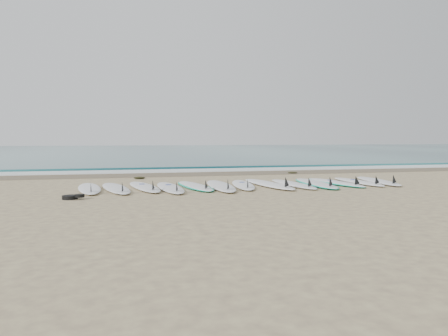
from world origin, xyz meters
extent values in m
plane|color=tan|center=(0.00, 0.00, 0.00)|extent=(120.00, 120.00, 0.00)
cube|color=#205F64|center=(0.00, 32.50, 0.01)|extent=(120.00, 55.00, 0.03)
cube|color=brown|center=(0.00, 4.10, 0.01)|extent=(120.00, 1.80, 0.01)
cube|color=silver|center=(0.00, 5.50, 0.02)|extent=(120.00, 1.40, 0.04)
cube|color=#205F64|center=(0.00, 7.00, 0.05)|extent=(120.00, 1.00, 0.10)
ellipsoid|color=white|center=(-3.91, 0.13, 0.04)|extent=(0.78, 2.56, 0.08)
cone|color=black|center=(-3.81, -0.79, 0.19)|extent=(0.24, 0.29, 0.27)
ellipsoid|color=white|center=(-3.28, 0.02, 0.04)|extent=(0.95, 2.63, 0.08)
cone|color=black|center=(-3.13, -0.91, 0.20)|extent=(0.26, 0.31, 0.27)
ellipsoid|color=white|center=(-2.59, 0.16, 0.04)|extent=(0.94, 2.64, 0.08)
cone|color=black|center=(-2.44, -0.78, 0.20)|extent=(0.26, 0.31, 0.28)
cylinder|color=navy|center=(-2.63, 0.40, 0.09)|extent=(0.17, 0.17, 0.01)
ellipsoid|color=white|center=(-1.98, -0.18, 0.04)|extent=(0.66, 2.61, 0.08)
cone|color=black|center=(-1.93, -1.13, 0.20)|extent=(0.23, 0.29, 0.28)
cylinder|color=navy|center=(-1.99, 0.07, 0.09)|extent=(0.16, 0.16, 0.01)
ellipsoid|color=white|center=(-1.31, 0.08, 0.04)|extent=(0.83, 2.50, 0.08)
ellipsoid|color=#0ECBA4|center=(-1.31, 0.08, 0.04)|extent=(0.91, 2.53, 0.06)
cone|color=black|center=(-1.20, -0.81, 0.19)|extent=(0.24, 0.29, 0.26)
ellipsoid|color=white|center=(-0.68, -0.11, 0.05)|extent=(0.74, 2.83, 0.09)
cone|color=black|center=(-0.74, -1.13, 0.21)|extent=(0.25, 0.31, 0.30)
ellipsoid|color=white|center=(-0.04, 0.04, 0.04)|extent=(0.89, 2.53, 0.08)
cone|color=black|center=(-0.18, -0.86, 0.19)|extent=(0.25, 0.29, 0.26)
cylinder|color=navy|center=(0.00, 0.27, 0.08)|extent=(0.16, 0.16, 0.01)
ellipsoid|color=white|center=(0.64, 0.01, 0.05)|extent=(0.88, 2.87, 0.09)
cone|color=black|center=(0.75, -1.02, 0.21)|extent=(0.27, 0.32, 0.30)
ellipsoid|color=white|center=(1.30, -0.10, 0.04)|extent=(0.67, 2.56, 0.08)
cone|color=black|center=(1.36, -1.02, 0.19)|extent=(0.23, 0.28, 0.27)
ellipsoid|color=silver|center=(1.96, -0.09, 0.05)|extent=(0.76, 2.74, 0.09)
ellipsoid|color=#0ECBA4|center=(1.96, -0.09, 0.04)|extent=(0.85, 2.77, 0.06)
cone|color=black|center=(1.89, -1.07, 0.20)|extent=(0.25, 0.30, 0.29)
ellipsoid|color=white|center=(2.60, 0.02, 0.04)|extent=(0.84, 2.56, 0.08)
ellipsoid|color=#0ECBA4|center=(2.60, 0.02, 0.04)|extent=(0.93, 2.59, 0.06)
cone|color=black|center=(2.72, -0.89, 0.19)|extent=(0.25, 0.29, 0.27)
cylinder|color=navy|center=(2.57, 0.26, 0.09)|extent=(0.16, 0.16, 0.01)
ellipsoid|color=white|center=(3.31, 0.05, 0.04)|extent=(0.56, 2.46, 0.08)
cone|color=black|center=(3.33, -0.84, 0.19)|extent=(0.21, 0.26, 0.26)
cylinder|color=navy|center=(3.30, 0.29, 0.08)|extent=(0.14, 0.14, 0.01)
ellipsoid|color=white|center=(3.95, 0.07, 0.05)|extent=(0.90, 2.66, 0.08)
cone|color=black|center=(3.82, -0.87, 0.20)|extent=(0.26, 0.31, 0.28)
ellipsoid|color=black|center=(-2.59, 2.77, 0.03)|extent=(0.36, 0.28, 0.07)
ellipsoid|color=black|center=(2.79, 3.51, 0.03)|extent=(0.34, 0.27, 0.07)
cylinder|color=black|center=(-4.19, -1.43, 0.04)|extent=(0.32, 0.32, 0.08)
cylinder|color=black|center=(-3.99, -1.53, 0.08)|extent=(0.20, 0.20, 0.06)
camera|label=1|loc=(-3.18, -10.92, 1.28)|focal=35.00mm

